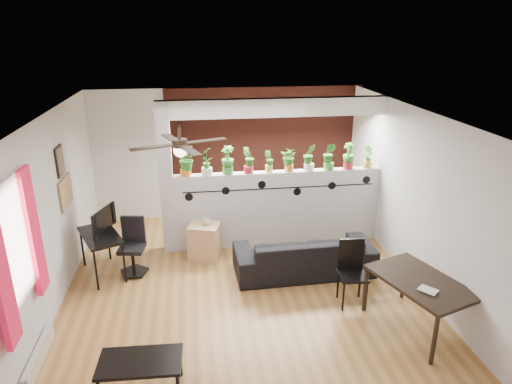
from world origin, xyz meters
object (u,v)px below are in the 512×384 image
(potted_plant_0, at_px, (185,161))
(cup, at_px, (207,222))
(potted_plant_8, at_px, (349,155))
(dining_table, at_px, (420,285))
(potted_plant_7, at_px, (329,156))
(potted_plant_2, at_px, (228,159))
(potted_plant_9, at_px, (368,156))
(computer_desk, at_px, (100,238))
(folding_chair, at_px, (352,266))
(potted_plant_1, at_px, (207,160))
(office_chair, at_px, (133,250))
(cube_shelf, at_px, (205,241))
(coffee_table, at_px, (140,364))
(potted_plant_4, at_px, (269,161))
(potted_plant_5, at_px, (289,159))
(potted_plant_3, at_px, (248,160))
(ceiling_fan, at_px, (180,146))
(potted_plant_6, at_px, (309,156))
(sofa, at_px, (304,255))

(potted_plant_0, relative_size, cup, 3.74)
(potted_plant_8, height_order, dining_table, potted_plant_8)
(potted_plant_7, bearing_deg, potted_plant_2, 180.00)
(potted_plant_9, relative_size, computer_desk, 0.38)
(potted_plant_9, bearing_deg, folding_chair, -114.74)
(potted_plant_1, height_order, office_chair, potted_plant_1)
(potted_plant_7, bearing_deg, dining_table, -80.73)
(cube_shelf, bearing_deg, coffee_table, -87.87)
(cube_shelf, relative_size, coffee_table, 0.67)
(dining_table, bearing_deg, potted_plant_0, 137.17)
(potted_plant_0, height_order, potted_plant_4, potted_plant_0)
(potted_plant_7, height_order, cup, potted_plant_7)
(cube_shelf, height_order, coffee_table, cube_shelf)
(potted_plant_5, bearing_deg, potted_plant_7, -0.00)
(potted_plant_0, bearing_deg, potted_plant_3, 0.00)
(cube_shelf, bearing_deg, potted_plant_8, 25.22)
(potted_plant_1, relative_size, potted_plant_5, 1.15)
(potted_plant_9, relative_size, office_chair, 0.45)
(potted_plant_5, height_order, potted_plant_8, potted_plant_8)
(potted_plant_2, bearing_deg, potted_plant_1, 180.00)
(potted_plant_5, relative_size, potted_plant_7, 0.89)
(ceiling_fan, relative_size, potted_plant_3, 2.67)
(potted_plant_3, xyz_separation_m, potted_plant_9, (2.11, -0.00, -0.02))
(potted_plant_2, bearing_deg, potted_plant_5, 0.00)
(potted_plant_0, distance_m, dining_table, 4.07)
(potted_plant_0, height_order, potted_plant_7, potted_plant_0)
(dining_table, bearing_deg, potted_plant_2, 129.25)
(potted_plant_4, bearing_deg, potted_plant_6, 0.00)
(potted_plant_0, relative_size, office_chair, 0.54)
(potted_plant_1, relative_size, dining_table, 0.33)
(potted_plant_2, distance_m, coffee_table, 3.75)
(dining_table, relative_size, folding_chair, 1.57)
(dining_table, bearing_deg, coffee_table, -169.40)
(potted_plant_8, height_order, office_chair, potted_plant_8)
(potted_plant_8, bearing_deg, potted_plant_1, 180.00)
(potted_plant_9, bearing_deg, potted_plant_6, 180.00)
(coffee_table, bearing_deg, cup, 74.29)
(potted_plant_1, relative_size, potted_plant_8, 1.06)
(sofa, distance_m, dining_table, 1.97)
(potted_plant_9, xyz_separation_m, cup, (-2.85, -0.37, -0.91))
(potted_plant_6, xyz_separation_m, cube_shelf, (-1.85, -0.37, -1.30))
(cup, xyz_separation_m, office_chair, (-1.18, -0.35, -0.25))
(ceiling_fan, relative_size, dining_table, 0.81)
(potted_plant_0, bearing_deg, folding_chair, -41.14)
(potted_plant_5, distance_m, potted_plant_6, 0.35)
(potted_plant_1, height_order, potted_plant_6, potted_plant_1)
(potted_plant_4, distance_m, cube_shelf, 1.73)
(potted_plant_5, xyz_separation_m, dining_table, (1.14, -2.68, -0.95))
(potted_plant_3, height_order, potted_plant_9, potted_plant_3)
(potted_plant_9, xyz_separation_m, folding_chair, (-0.91, -1.97, -1.02))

